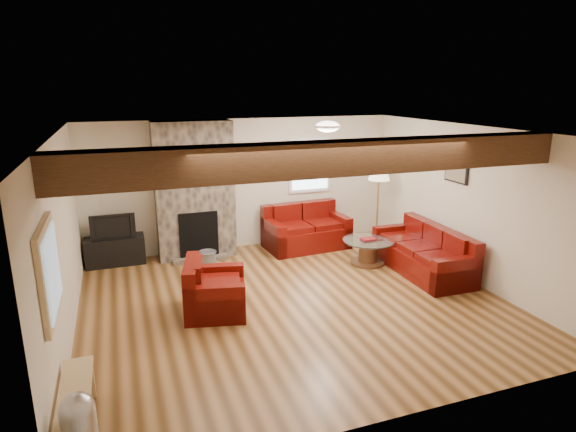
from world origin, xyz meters
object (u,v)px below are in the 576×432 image
Objects in this scene: tv_cabinet at (115,251)px; coffee_table at (368,252)px; floor_lamp at (379,177)px; armchair_red at (215,286)px; sofa_three at (422,250)px; television at (113,225)px; loveseat at (306,227)px.

coffee_table is at bearing -19.38° from tv_cabinet.
coffee_table is 1.57m from floor_lamp.
tv_cabinet is (-1.31, 2.45, -0.12)m from armchair_red.
floor_lamp is at bearing 52.03° from coffee_table.
coffee_table is (2.94, 0.95, -0.16)m from armchair_red.
sofa_three is 2.22× the size of coffee_table.
coffee_table is 4.53m from television.
sofa_three is 1.24× the size of floor_lamp.
sofa_three is 2.67× the size of television.
coffee_table is 1.20× the size of television.
floor_lamp is (4.89, -0.67, 0.67)m from television.
coffee_table is at bearing -132.45° from sofa_three.
floor_lamp is (0.64, 0.82, 1.17)m from coffee_table.
armchair_red is 2.80m from television.
armchair_red is 1.03× the size of coffee_table.
loveseat is 1.40m from coffee_table.
floor_lamp is at bearing -50.65° from armchair_red.
television reaches higher than tv_cabinet.
television is at bearing 0.00° from tv_cabinet.
loveseat is at bearing -33.18° from armchair_red.
sofa_three is 1.99× the size of tv_cabinet.
loveseat is 3.10m from armchair_red.
television reaches higher than sofa_three.
tv_cabinet is at bearing 0.00° from television.
coffee_table is at bearing -19.38° from television.
sofa_three is 2.31m from loveseat.
floor_lamp is (4.89, -0.67, 1.14)m from tv_cabinet.
tv_cabinet is 5.07m from floor_lamp.
armchair_red is 0.57× the size of floor_lamp.
loveseat reaches higher than armchair_red.
tv_cabinet is at bearing 171.00° from loveseat.
armchair_red is at bearing -140.34° from loveseat.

